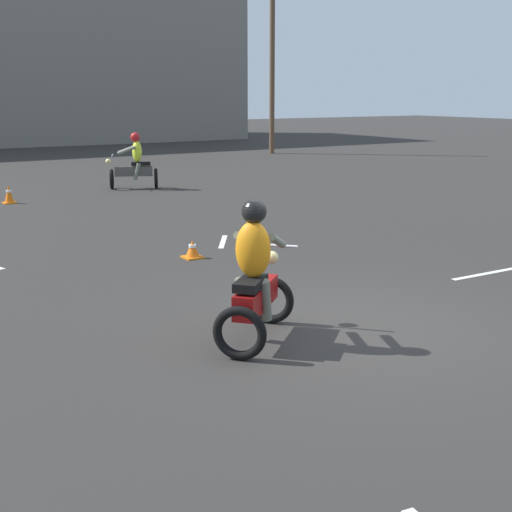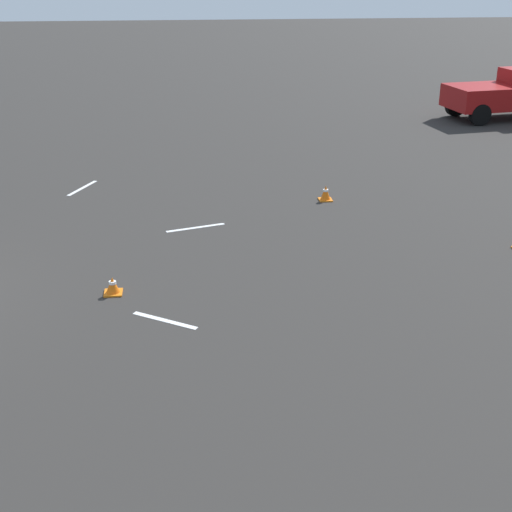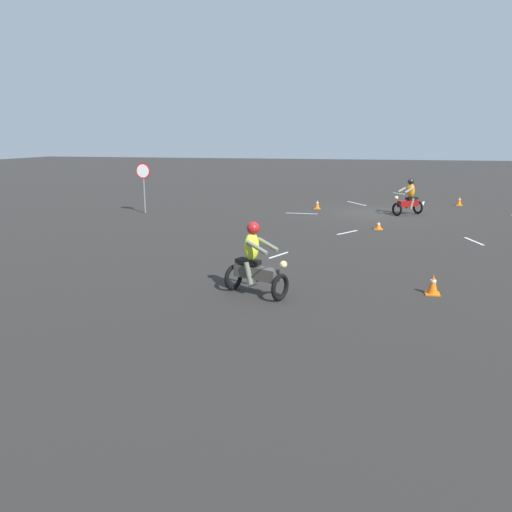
% 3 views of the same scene
% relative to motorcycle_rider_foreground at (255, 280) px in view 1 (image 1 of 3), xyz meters
% --- Properties ---
extents(ground_plane, '(120.00, 120.00, 0.00)m').
position_rel_motorcycle_rider_foreground_xyz_m(ground_plane, '(1.32, -0.26, -0.73)').
color(ground_plane, '#2D2B28').
extents(motorcycle_rider_foreground, '(1.44, 1.39, 1.66)m').
position_rel_motorcycle_rider_foreground_xyz_m(motorcycle_rider_foreground, '(0.00, 0.00, 0.00)').
color(motorcycle_rider_foreground, black).
rests_on(motorcycle_rider_foreground, ground).
extents(motorcycle_rider_background, '(1.53, 1.13, 1.66)m').
position_rel_motorcycle_rider_foreground_xyz_m(motorcycle_rider_background, '(4.05, 13.22, 0.00)').
color(motorcycle_rider_background, black).
rests_on(motorcycle_rider_background, ground).
extents(traffic_cone_mid_left, '(0.32, 0.32, 0.47)m').
position_rel_motorcycle_rider_foreground_xyz_m(traffic_cone_mid_left, '(0.16, 12.27, -0.50)').
color(traffic_cone_mid_left, orange).
rests_on(traffic_cone_mid_left, ground).
extents(traffic_cone_far_right, '(0.32, 0.32, 0.31)m').
position_rel_motorcycle_rider_foreground_xyz_m(traffic_cone_far_right, '(1.32, 4.17, -0.58)').
color(traffic_cone_far_right, orange).
rests_on(traffic_cone_far_right, ground).
extents(lane_stripe_e, '(1.50, 0.11, 0.01)m').
position_rel_motorcycle_rider_foreground_xyz_m(lane_stripe_e, '(4.78, 0.71, -0.72)').
color(lane_stripe_e, silver).
rests_on(lane_stripe_e, ground).
extents(lane_stripe_ne, '(0.75, 1.08, 0.01)m').
position_rel_motorcycle_rider_foreground_xyz_m(lane_stripe_ne, '(2.45, 5.08, -0.72)').
color(lane_stripe_ne, silver).
rests_on(lane_stripe_ne, ground).
extents(utility_pole_near, '(0.24, 0.24, 8.36)m').
position_rel_motorcycle_rider_foreground_xyz_m(utility_pole_near, '(14.45, 21.66, 3.45)').
color(utility_pole_near, brown).
rests_on(utility_pole_near, ground).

